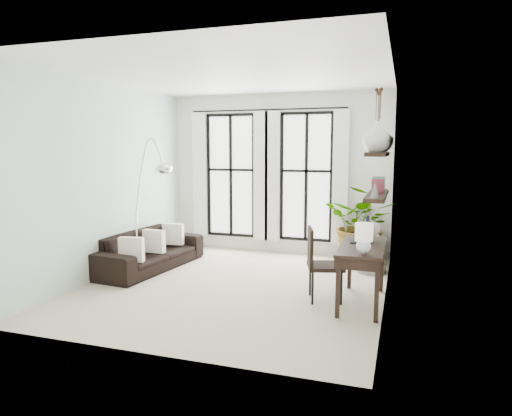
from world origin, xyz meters
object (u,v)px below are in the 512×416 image
at_px(arc_lamp, 150,174).
at_px(buddha, 372,251).
at_px(plant, 363,224).
at_px(desk, 362,251).
at_px(sofa, 149,250).
at_px(desk_chair, 319,259).

bearing_deg(arc_lamp, buddha, 15.93).
xyz_separation_m(plant, buddha, (0.22, -0.69, -0.35)).
distance_m(desk, buddha, 1.80).
relative_size(plant, buddha, 1.64).
distance_m(sofa, arc_lamp, 1.37).
relative_size(desk_chair, buddha, 1.16).
bearing_deg(desk, plant, 94.61).
height_order(desk, desk_chair, desk).
bearing_deg(desk_chair, plant, 64.76).
relative_size(desk, buddha, 1.57).
height_order(sofa, desk, desk).
bearing_deg(buddha, sofa, -165.68).
bearing_deg(sofa, arc_lamp, -121.18).
distance_m(sofa, desk_chair, 3.26).
bearing_deg(plant, sofa, -154.97).
relative_size(desk_chair, arc_lamp, 0.45).
xyz_separation_m(desk, arc_lamp, (-3.64, 0.71, 0.93)).
bearing_deg(sofa, desk_chair, -97.09).
bearing_deg(plant, arc_lamp, -153.18).
distance_m(desk, desk_chair, 0.61).
distance_m(plant, buddha, 0.81).
relative_size(plant, arc_lamp, 0.63).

